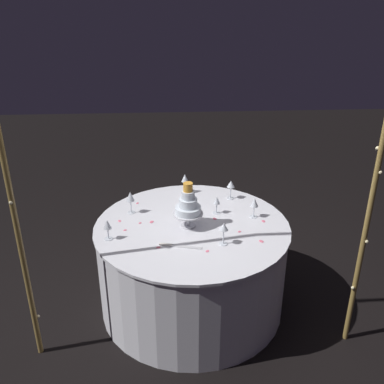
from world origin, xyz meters
The scene contains 23 objects.
ground_plane centered at (0.00, 0.00, 0.00)m, with size 12.00×12.00×0.00m, color black.
decorative_arch centered at (0.00, 0.45, 1.62)m, with size 2.24×0.06×2.50m.
main_table centered at (0.00, 0.00, 0.37)m, with size 1.45×1.45×0.73m.
tiered_cake centered at (0.03, 0.01, 0.90)m, with size 0.22×0.22×0.35m.
wine_glass_0 centered at (-0.20, 0.28, 0.85)m, with size 0.06×0.06×0.16m.
wine_glass_1 centered at (-0.35, -0.43, 0.85)m, with size 0.06×0.06×0.16m.
wine_glass_2 centered at (0.03, -0.57, 0.86)m, with size 0.06×0.06×0.17m.
wine_glass_3 centered at (-0.48, -0.10, 0.85)m, with size 0.06×0.06×0.16m.
wine_glass_4 centered at (-0.20, -0.18, 0.83)m, with size 0.06×0.06×0.14m.
wine_glass_5 centered at (0.46, -0.22, 0.86)m, with size 0.06×0.06×0.18m.
wine_glass_6 centered at (0.60, 0.16, 0.84)m, with size 0.06×0.06×0.15m.
cake_knife centered at (0.12, 0.29, 0.73)m, with size 0.29×0.09×0.01m.
rose_petal_0 centered at (-0.54, -0.02, 0.73)m, with size 0.04×0.03×0.00m, color #EA6B84.
rose_petal_1 centered at (0.30, -0.06, 0.73)m, with size 0.04×0.03×0.00m, color #EA6B84.
rose_petal_2 centered at (-0.18, -0.08, 0.73)m, with size 0.04×0.03×0.00m, color #EA6B84.
rose_petal_3 centered at (0.42, -0.39, 0.73)m, with size 0.03×0.02×0.00m, color #EA6B84.
rose_petal_4 centered at (-0.34, 0.12, 0.73)m, with size 0.03×0.02×0.00m, color #EA6B84.
rose_petal_5 centered at (0.25, 0.30, 0.73)m, with size 0.03×0.02×0.00m, color #EA6B84.
rose_petal_6 centered at (-0.08, 0.36, 0.73)m, with size 0.03×0.02×0.00m, color #EA6B84.
rose_petal_7 centered at (0.39, -0.05, 0.73)m, with size 0.03×0.02×0.00m, color #EA6B84.
rose_petal_8 centered at (-0.47, 0.26, 0.73)m, with size 0.04×0.03×0.00m, color #EA6B84.
rose_petal_9 centered at (0.49, 0.05, 0.73)m, with size 0.03×0.02×0.00m, color #EA6B84.
rose_petal_10 centered at (0.54, -0.09, 0.73)m, with size 0.03×0.02×0.00m, color #EA6B84.
Camera 1 is at (0.17, 2.83, 2.33)m, focal length 41.04 mm.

